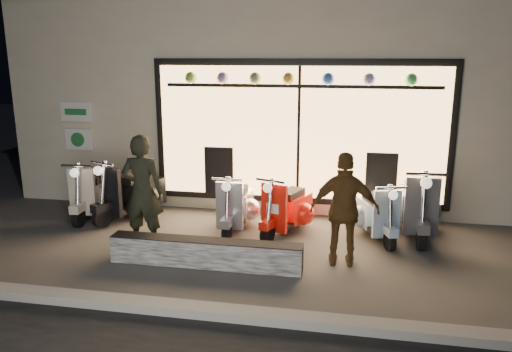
{
  "coord_description": "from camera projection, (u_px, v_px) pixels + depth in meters",
  "views": [
    {
      "loc": [
        1.71,
        -7.03,
        2.95
      ],
      "look_at": [
        0.26,
        0.6,
        1.05
      ],
      "focal_mm": 35.0,
      "sensor_mm": 36.0,
      "label": 1
    }
  ],
  "objects": [
    {
      "name": "ground",
      "position": [
        232.0,
        250.0,
        7.72
      ],
      "size": [
        40.0,
        40.0,
        0.0
      ],
      "primitive_type": "plane",
      "color": "#383533",
      "rests_on": "ground"
    },
    {
      "name": "kerb",
      "position": [
        192.0,
        310.0,
        5.8
      ],
      "size": [
        40.0,
        0.25,
        0.12
      ],
      "primitive_type": "cube",
      "color": "slate",
      "rests_on": "ground"
    },
    {
      "name": "shop_building",
      "position": [
        279.0,
        90.0,
        11.97
      ],
      "size": [
        10.2,
        6.23,
        4.2
      ],
      "color": "beige",
      "rests_on": "ground"
    },
    {
      "name": "graffiti_barrier",
      "position": [
        205.0,
        253.0,
        7.09
      ],
      "size": [
        2.77,
        0.28,
        0.4
      ],
      "primitive_type": "cube",
      "color": "black",
      "rests_on": "ground"
    },
    {
      "name": "scooter_silver",
      "position": [
        237.0,
        205.0,
        8.66
      ],
      "size": [
        0.45,
        1.38,
        0.99
      ],
      "rotation": [
        0.0,
        0.0,
        -0.0
      ],
      "color": "black",
      "rests_on": "ground"
    },
    {
      "name": "scooter_red",
      "position": [
        289.0,
        208.0,
        8.48
      ],
      "size": [
        0.77,
        1.39,
        1.0
      ],
      "rotation": [
        0.0,
        0.0,
        -0.36
      ],
      "color": "black",
      "rests_on": "ground"
    },
    {
      "name": "scooter_black",
      "position": [
        136.0,
        193.0,
        9.27
      ],
      "size": [
        0.91,
        1.51,
        1.1
      ],
      "rotation": [
        0.0,
        0.0,
        -0.42
      ],
      "color": "black",
      "rests_on": "ground"
    },
    {
      "name": "scooter_cream",
      "position": [
        96.0,
        192.0,
        9.39
      ],
      "size": [
        0.53,
        1.48,
        1.06
      ],
      "rotation": [
        0.0,
        0.0,
        0.07
      ],
      "color": "black",
      "rests_on": "ground"
    },
    {
      "name": "scooter_blue",
      "position": [
        375.0,
        213.0,
        8.28
      ],
      "size": [
        0.7,
        1.34,
        0.96
      ],
      "rotation": [
        0.0,
        0.0,
        0.3
      ],
      "color": "black",
      "rests_on": "ground"
    },
    {
      "name": "scooter_grey",
      "position": [
        416.0,
        206.0,
        8.41
      ],
      "size": [
        0.52,
        1.62,
        1.16
      ],
      "rotation": [
        0.0,
        0.0,
        0.01
      ],
      "color": "black",
      "rests_on": "ground"
    },
    {
      "name": "man",
      "position": [
        143.0,
        191.0,
        7.68
      ],
      "size": [
        0.66,
        0.45,
        1.78
      ],
      "primitive_type": "imported",
      "rotation": [
        0.0,
        0.0,
        3.17
      ],
      "color": "black",
      "rests_on": "ground"
    },
    {
      "name": "woman",
      "position": [
        345.0,
        210.0,
        7.01
      ],
      "size": [
        0.98,
        0.43,
        1.64
      ],
      "primitive_type": "imported",
      "rotation": [
        0.0,
        0.0,
        3.17
      ],
      "color": "brown",
      "rests_on": "ground"
    }
  ]
}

